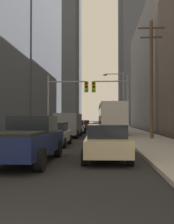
{
  "coord_description": "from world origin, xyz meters",
  "views": [
    {
      "loc": [
        1.47,
        -2.58,
        1.77
      ],
      "look_at": [
        0.0,
        21.77,
        2.4
      ],
      "focal_mm": 42.28,
      "sensor_mm": 36.0,
      "label": 1
    }
  ],
  "objects_px": {
    "sedan_beige": "(107,142)",
    "sedan_maroon": "(85,124)",
    "cargo_van_grey": "(69,124)",
    "sedan_white": "(54,134)",
    "sedan_silver": "(77,127)",
    "traffic_signal_near_left": "(66,95)",
    "pickup_truck_navy": "(28,139)",
    "traffic_signal_far_right": "(108,109)",
    "city_bus": "(111,117)",
    "traffic_signal_near_right": "(112,95)"
  },
  "relations": [
    {
      "from": "city_bus",
      "to": "pickup_truck_navy",
      "type": "bearing_deg",
      "value": -101.54
    },
    {
      "from": "city_bus",
      "to": "traffic_signal_far_right",
      "type": "distance_m",
      "value": 30.46
    },
    {
      "from": "cargo_van_grey",
      "to": "sedan_maroon",
      "type": "height_order",
      "value": "cargo_van_grey"
    },
    {
      "from": "cargo_van_grey",
      "to": "traffic_signal_near_right",
      "type": "height_order",
      "value": "traffic_signal_near_right"
    },
    {
      "from": "pickup_truck_navy",
      "to": "sedan_maroon",
      "type": "distance_m",
      "value": 36.46
    },
    {
      "from": "pickup_truck_navy",
      "to": "traffic_signal_near_left",
      "type": "bearing_deg",
      "value": 92.21
    },
    {
      "from": "sedan_white",
      "to": "sedan_maroon",
      "type": "height_order",
      "value": "same"
    },
    {
      "from": "cargo_van_grey",
      "to": "sedan_white",
      "type": "relative_size",
      "value": 1.24
    },
    {
      "from": "sedan_silver",
      "to": "traffic_signal_far_right",
      "type": "distance_m",
      "value": 28.88
    },
    {
      "from": "city_bus",
      "to": "pickup_truck_navy",
      "type": "height_order",
      "value": "city_bus"
    },
    {
      "from": "city_bus",
      "to": "sedan_maroon",
      "type": "relative_size",
      "value": 2.74
    },
    {
      "from": "traffic_signal_near_right",
      "to": "pickup_truck_navy",
      "type": "bearing_deg",
      "value": -104.85
    },
    {
      "from": "traffic_signal_far_right",
      "to": "city_bus",
      "type": "bearing_deg",
      "value": -90.35
    },
    {
      "from": "traffic_signal_near_right",
      "to": "traffic_signal_far_right",
      "type": "xyz_separation_m",
      "value": [
        0.18,
        34.79,
        -0.02
      ]
    },
    {
      "from": "traffic_signal_far_right",
      "to": "sedan_maroon",
      "type": "bearing_deg",
      "value": -108.0
    },
    {
      "from": "sedan_white",
      "to": "traffic_signal_near_left",
      "type": "bearing_deg",
      "value": 92.96
    },
    {
      "from": "traffic_signal_near_left",
      "to": "traffic_signal_far_right",
      "type": "bearing_deg",
      "value": 82.31
    },
    {
      "from": "traffic_signal_far_right",
      "to": "traffic_signal_near_right",
      "type": "bearing_deg",
      "value": -90.29
    },
    {
      "from": "cargo_van_grey",
      "to": "traffic_signal_near_right",
      "type": "distance_m",
      "value": 4.99
    },
    {
      "from": "cargo_van_grey",
      "to": "sedan_silver",
      "type": "relative_size",
      "value": 1.23
    },
    {
      "from": "sedan_maroon",
      "to": "cargo_van_grey",
      "type": "bearing_deg",
      "value": -90.05
    },
    {
      "from": "cargo_van_grey",
      "to": "pickup_truck_navy",
      "type": "bearing_deg",
      "value": -89.24
    },
    {
      "from": "sedan_beige",
      "to": "sedan_silver",
      "type": "xyz_separation_m",
      "value": [
        -3.29,
        20.59,
        0.0
      ]
    },
    {
      "from": "sedan_maroon",
      "to": "traffic_signal_near_left",
      "type": "distance_m",
      "value": 21.83
    },
    {
      "from": "pickup_truck_navy",
      "to": "sedan_silver",
      "type": "relative_size",
      "value": 1.28
    },
    {
      "from": "pickup_truck_navy",
      "to": "traffic_signal_near_left",
      "type": "relative_size",
      "value": 0.91
    },
    {
      "from": "traffic_signal_near_left",
      "to": "sedan_beige",
      "type": "bearing_deg",
      "value": -75.04
    },
    {
      "from": "sedan_beige",
      "to": "traffic_signal_near_right",
      "type": "relative_size",
      "value": 0.71
    },
    {
      "from": "cargo_van_grey",
      "to": "sedan_maroon",
      "type": "xyz_separation_m",
      "value": [
        0.02,
        22.05,
        -0.52
      ]
    },
    {
      "from": "sedan_beige",
      "to": "sedan_maroon",
      "type": "distance_m",
      "value": 35.92
    },
    {
      "from": "city_bus",
      "to": "traffic_signal_near_right",
      "type": "height_order",
      "value": "traffic_signal_near_right"
    },
    {
      "from": "city_bus",
      "to": "traffic_signal_near_right",
      "type": "distance_m",
      "value": 4.88
    },
    {
      "from": "pickup_truck_navy",
      "to": "sedan_beige",
      "type": "xyz_separation_m",
      "value": [
        3.22,
        0.7,
        -0.16
      ]
    },
    {
      "from": "sedan_silver",
      "to": "traffic_signal_near_left",
      "type": "height_order",
      "value": "traffic_signal_near_left"
    },
    {
      "from": "traffic_signal_far_right",
      "to": "traffic_signal_near_left",
      "type": "bearing_deg",
      "value": -97.69
    },
    {
      "from": "sedan_beige",
      "to": "sedan_silver",
      "type": "bearing_deg",
      "value": 99.07
    },
    {
      "from": "traffic_signal_far_right",
      "to": "cargo_van_grey",
      "type": "bearing_deg",
      "value": -96.97
    },
    {
      "from": "traffic_signal_far_right",
      "to": "sedan_silver",
      "type": "bearing_deg",
      "value": -98.41
    },
    {
      "from": "pickup_truck_navy",
      "to": "cargo_van_grey",
      "type": "relative_size",
      "value": 1.04
    },
    {
      "from": "sedan_white",
      "to": "traffic_signal_near_left",
      "type": "xyz_separation_m",
      "value": [
        -0.43,
        8.38,
        3.28
      ]
    },
    {
      "from": "cargo_van_grey",
      "to": "city_bus",
      "type": "bearing_deg",
      "value": 49.78
    },
    {
      "from": "sedan_silver",
      "to": "traffic_signal_near_left",
      "type": "xyz_separation_m",
      "value": [
        -0.5,
        -6.41,
        3.28
      ]
    },
    {
      "from": "traffic_signal_near_left",
      "to": "traffic_signal_near_right",
      "type": "relative_size",
      "value": 1.0
    },
    {
      "from": "traffic_signal_near_left",
      "to": "traffic_signal_near_right",
      "type": "bearing_deg",
      "value": -0.0
    },
    {
      "from": "cargo_van_grey",
      "to": "traffic_signal_far_right",
      "type": "height_order",
      "value": "traffic_signal_far_right"
    },
    {
      "from": "city_bus",
      "to": "cargo_van_grey",
      "type": "bearing_deg",
      "value": -130.22
    },
    {
      "from": "pickup_truck_navy",
      "to": "sedan_beige",
      "type": "bearing_deg",
      "value": 12.28
    },
    {
      "from": "sedan_silver",
      "to": "pickup_truck_navy",
      "type": "bearing_deg",
      "value": -89.8
    },
    {
      "from": "city_bus",
      "to": "cargo_van_grey",
      "type": "height_order",
      "value": "city_bus"
    },
    {
      "from": "sedan_beige",
      "to": "traffic_signal_near_left",
      "type": "bearing_deg",
      "value": 104.96
    }
  ]
}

